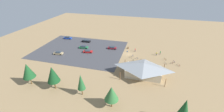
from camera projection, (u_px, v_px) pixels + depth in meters
name	position (u px, v px, depth m)	size (l,w,h in m)	color
ground	(128.00, 54.00, 69.64)	(160.00, 160.00, 0.00)	#9E7F56
parking_lot_asphalt	(81.00, 49.00, 74.43)	(43.21, 31.68, 0.05)	#424247
bike_pavilion	(143.00, 68.00, 52.95)	(15.59, 9.86, 5.25)	beige
trash_bin	(128.00, 48.00, 75.12)	(0.60, 0.60, 0.90)	brown
lot_sign	(127.00, 52.00, 68.15)	(0.56, 0.08, 2.20)	#99999E
pine_west	(81.00, 82.00, 43.00)	(2.41, 2.41, 7.45)	brown
pine_center	(185.00, 108.00, 33.99)	(2.65, 2.65, 7.62)	brown
pine_far_west	(53.00, 74.00, 45.41)	(3.95, 3.95, 8.13)	brown
pine_far_east	(111.00, 93.00, 38.78)	(3.88, 3.88, 6.89)	brown
pine_midwest	(28.00, 71.00, 47.29)	(3.98, 3.98, 7.96)	brown
bicycle_blue_yard_center	(137.00, 58.00, 65.28)	(1.52, 0.85, 0.76)	black
bicycle_red_near_porch	(178.00, 65.00, 60.01)	(1.24, 1.39, 0.89)	black
bicycle_green_front_row	(133.00, 60.00, 63.68)	(0.74, 1.51, 0.80)	black
bicycle_purple_yard_right	(174.00, 62.00, 62.69)	(0.63, 1.57, 0.78)	black
bicycle_silver_lone_east	(166.00, 63.00, 61.42)	(0.99, 1.46, 0.80)	black
bicycle_white_edge_north	(140.00, 61.00, 62.76)	(1.59, 0.81, 0.86)	black
bicycle_yellow_yard_front	(141.00, 60.00, 64.04)	(0.49, 1.77, 0.87)	black
bicycle_black_lone_west	(131.00, 58.00, 65.89)	(1.84, 0.48, 0.83)	black
bicycle_teal_mid_cluster	(134.00, 62.00, 62.14)	(1.01, 1.53, 0.85)	black
bicycle_orange_yard_left	(165.00, 59.00, 64.36)	(1.63, 0.72, 0.92)	black
bicycle_blue_by_bin	(133.00, 56.00, 67.47)	(0.56, 1.75, 0.86)	black
bicycle_red_near_sign	(172.00, 63.00, 61.58)	(1.53, 0.85, 0.83)	black
car_tan_by_curb	(58.00, 53.00, 69.23)	(4.46, 2.40, 1.36)	tan
car_blue_second_row	(68.00, 38.00, 87.19)	(4.78, 2.10, 1.51)	#1E42B2
car_black_front_row	(86.00, 41.00, 82.85)	(4.87, 2.14, 1.36)	black
car_green_inner_stall	(84.00, 47.00, 75.26)	(4.66, 2.37, 1.46)	#1E6B3D
car_maroon_back_corner	(112.00, 48.00, 74.65)	(4.52, 2.24, 1.30)	maroon
car_red_mid_lot	(88.00, 51.00, 70.89)	(4.59, 2.53, 1.30)	red
visitor_by_pavilion	(135.00, 50.00, 71.93)	(0.36, 0.39, 1.78)	#2D3347
visitor_crossing_yard	(160.00, 52.00, 69.23)	(0.36, 0.38, 1.81)	#2D3347
visitor_near_lot	(157.00, 53.00, 68.29)	(0.37, 0.40, 1.78)	#2D3347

